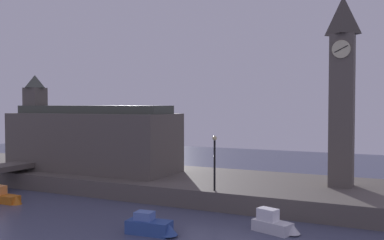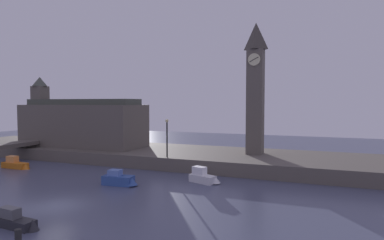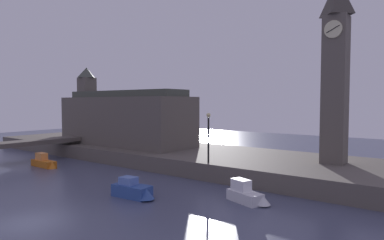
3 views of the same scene
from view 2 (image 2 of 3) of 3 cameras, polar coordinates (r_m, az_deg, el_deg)
ground_plane at (r=27.25m, az=-22.45°, el=-13.50°), size 120.00×120.00×0.00m
far_embankment at (r=43.35m, az=-3.65°, el=-6.13°), size 70.00×12.00×1.50m
clock_tower at (r=40.28m, az=10.84°, el=5.66°), size 2.05×2.11×15.53m
parliament_hall at (r=49.60m, az=-18.52°, el=-0.49°), size 17.70×6.58×9.95m
streetlamp at (r=37.33m, az=-4.31°, el=-2.36°), size 0.36×0.36×4.28m
boat_patrol_orange at (r=43.91m, az=-27.89°, el=-6.73°), size 3.79×1.13×1.45m
boat_ferry_white at (r=32.06m, az=2.10°, el=-9.77°), size 3.31×1.92×1.51m
boat_tour_blue at (r=31.88m, az=-12.17°, el=-9.95°), size 3.50×1.52×1.39m
boat_barge_dark at (r=23.70m, az=-27.84°, el=-15.11°), size 3.48×1.15×1.25m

